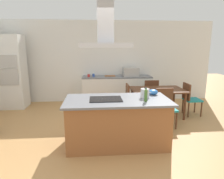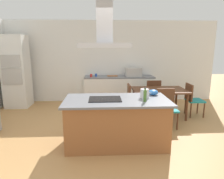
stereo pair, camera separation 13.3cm
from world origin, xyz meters
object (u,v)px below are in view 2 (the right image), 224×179
coffee_mug_red (91,75)px  range_hood (105,33)px  coffee_mug_blue (96,75)px  countertop_microwave (133,72)px  cooktop (105,99)px  chair_at_left_end (125,99)px  mixing_bowl (153,92)px  dining_table (159,92)px  olive_oil_bottle (145,96)px  chair_at_right_end (192,98)px  chair_facing_back_wall (153,92)px  tea_kettle (145,93)px  chair_facing_island (167,105)px  wall_oven_stack (16,72)px  cutting_board (112,76)px

coffee_mug_red → range_hood: size_ratio=0.10×
coffee_mug_blue → countertop_microwave: bearing=0.1°
cooktop → chair_at_left_end: size_ratio=0.67×
coffee_mug_red → range_hood: (0.40, -2.80, 1.16)m
mixing_bowl → dining_table: mixing_bowl is taller
cooktop → mixing_bowl: bearing=16.6°
olive_oil_bottle → coffee_mug_red: olive_oil_bottle is taller
coffee_mug_red → chair_at_right_end: size_ratio=0.10×
dining_table → chair_facing_back_wall: chair_facing_back_wall is taller
chair_at_right_end → chair_facing_back_wall: size_ratio=1.00×
tea_kettle → coffee_mug_blue: bearing=109.7°
coffee_mug_blue → cooktop: bearing=-85.1°
olive_oil_bottle → countertop_microwave: (0.27, 3.07, 0.03)m
chair_facing_island → chair_at_left_end: bearing=144.0°
chair_facing_back_wall → tea_kettle: bearing=-108.5°
dining_table → chair_at_right_end: (0.92, -0.00, -0.16)m
chair_facing_island → wall_oven_stack: bearing=156.4°
chair_facing_back_wall → chair_at_left_end: (-0.92, -0.67, 0.00)m
coffee_mug_red → chair_at_right_end: bearing=-25.2°
cooktop → coffee_mug_red: size_ratio=6.67×
mixing_bowl → cutting_board: bearing=104.7°
countertop_microwave → cutting_board: 0.71m
coffee_mug_blue → chair_facing_back_wall: coffee_mug_blue is taller
dining_table → range_hood: range_hood is taller
cooktop → countertop_microwave: bearing=71.1°
wall_oven_stack → dining_table: 4.32m
chair_at_right_end → mixing_bowl: bearing=-139.2°
mixing_bowl → countertop_microwave: size_ratio=0.40×
chair_facing_back_wall → chair_facing_island: (0.00, -1.33, 0.00)m
cutting_board → chair_at_right_end: bearing=-34.4°
chair_facing_island → range_hood: bearing=-150.3°
chair_facing_back_wall → wall_oven_stack: bearing=173.4°
coffee_mug_red → cutting_board: coffee_mug_red is taller
mixing_bowl → coffee_mug_blue: size_ratio=2.24×
cooktop → coffee_mug_blue: (-0.24, 2.88, 0.04)m
chair_facing_back_wall → dining_table: bearing=-90.0°
chair_at_right_end → chair_at_left_end: bearing=180.0°
tea_kettle → dining_table: tea_kettle is taller
olive_oil_bottle → chair_at_right_end: size_ratio=0.29×
mixing_bowl → cutting_board: (-0.69, 2.64, -0.05)m
cooktop → mixing_bowl: 1.03m
cooktop → chair_at_left_end: 1.65m
wall_oven_stack → chair_at_right_end: (5.06, -1.15, -0.59)m
cooktop → dining_table: cooktop is taller
cutting_board → range_hood: 3.18m
mixing_bowl → cooktop: bearing=-163.4°
chair_facing_island → cooktop: bearing=-150.3°
olive_oil_bottle → dining_table: (0.75, 1.69, -0.34)m
olive_oil_bottle → chair_at_right_end: olive_oil_bottle is taller
chair_at_right_end → countertop_microwave: bearing=135.3°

